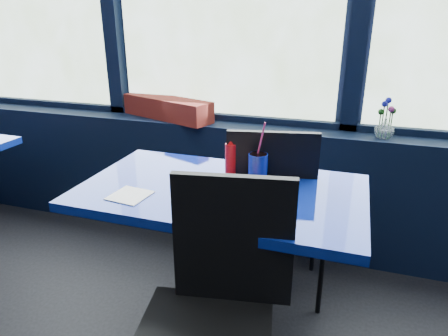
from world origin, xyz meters
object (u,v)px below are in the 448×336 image
at_px(flower_vase, 385,126).
at_px(planter_box, 167,108).
at_px(food_basket, 238,194).
at_px(chair_near_front, 216,302).
at_px(soda_cup, 258,168).
at_px(near_table, 221,225).
at_px(chair_near_back, 280,205).
at_px(ketchup_bottle, 231,157).

bearing_deg(flower_vase, planter_box, 177.75).
height_order(planter_box, food_basket, planter_box).
bearing_deg(planter_box, chair_near_front, -39.00).
relative_size(flower_vase, soda_cup, 0.80).
xyz_separation_m(chair_near_front, flower_vase, (0.54, 1.29, 0.32)).
height_order(near_table, flower_vase, flower_vase).
bearing_deg(planter_box, flower_vase, 17.71).
height_order(flower_vase, food_basket, flower_vase).
distance_m(food_basket, soda_cup, 0.22).
xyz_separation_m(chair_near_back, ketchup_bottle, (-0.21, -0.16, 0.28)).
distance_m(chair_near_front, chair_near_back, 0.79).
distance_m(flower_vase, soda_cup, 0.90).
distance_m(flower_vase, ketchup_bottle, 0.95).
distance_m(food_basket, ketchup_bottle, 0.29).
relative_size(planter_box, soda_cup, 2.39).
relative_size(near_table, food_basket, 4.32).
bearing_deg(near_table, food_basket, -45.33).
bearing_deg(soda_cup, ketchup_bottle, 159.56).
xyz_separation_m(planter_box, soda_cup, (0.80, -0.77, -0.05)).
xyz_separation_m(ketchup_bottle, soda_cup, (0.14, -0.05, -0.02)).
relative_size(planter_box, ketchup_bottle, 3.40).
relative_size(near_table, chair_near_back, 1.25).
distance_m(chair_near_front, planter_box, 1.60).
bearing_deg(chair_near_front, planter_box, 110.92).
height_order(chair_near_front, chair_near_back, same).
height_order(chair_near_back, food_basket, chair_near_back).
distance_m(near_table, chair_near_front, 0.49).
distance_m(near_table, food_basket, 0.26).
height_order(chair_near_front, ketchup_bottle, chair_near_front).
relative_size(chair_near_front, food_basket, 3.46).
distance_m(chair_near_back, food_basket, 0.49).
height_order(planter_box, soda_cup, soda_cup).
relative_size(chair_near_back, ketchup_bottle, 4.86).
xyz_separation_m(chair_near_front, food_basket, (-0.03, 0.36, 0.23)).
relative_size(flower_vase, ketchup_bottle, 1.14).
bearing_deg(ketchup_bottle, soda_cup, -20.44).
xyz_separation_m(near_table, flower_vase, (0.67, 0.82, 0.30)).
relative_size(chair_near_back, soda_cup, 3.41).
relative_size(near_table, planter_box, 1.78).
xyz_separation_m(near_table, chair_near_back, (0.20, 0.32, -0.02)).
bearing_deg(near_table, chair_near_front, -73.63).
relative_size(chair_near_back, flower_vase, 4.26).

